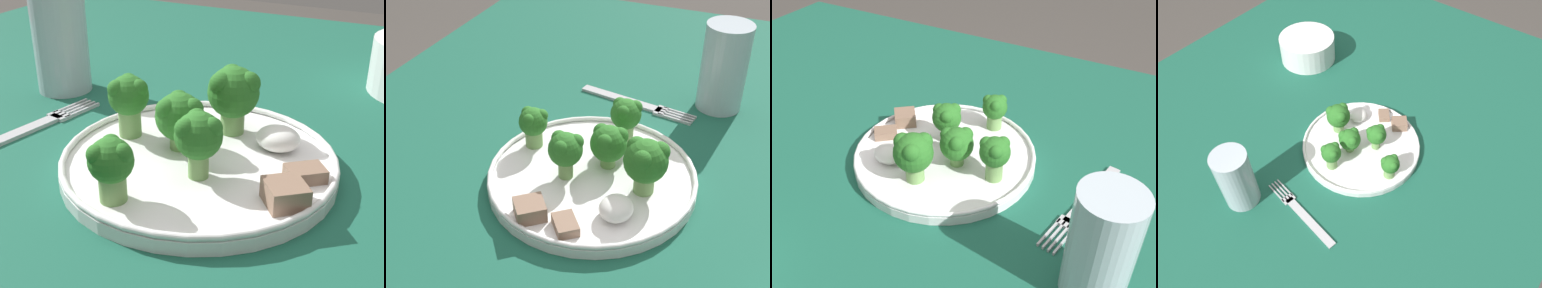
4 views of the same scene
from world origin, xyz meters
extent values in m
cube|color=#195642|center=(0.00, 0.00, 0.76)|extent=(1.24, 1.01, 0.03)
cylinder|color=brown|center=(-0.56, -0.44, 0.37)|extent=(0.06, 0.06, 0.74)
cylinder|color=white|center=(-0.01, -0.10, 0.78)|extent=(0.25, 0.25, 0.01)
torus|color=white|center=(-0.01, -0.10, 0.79)|extent=(0.25, 0.25, 0.01)
cube|color=#B2B2B7|center=(-0.21, -0.13, 0.78)|extent=(0.04, 0.13, 0.00)
cube|color=#B2B2B7|center=(-0.20, -0.06, 0.78)|extent=(0.03, 0.02, 0.00)
cube|color=#B2B2B7|center=(-0.19, -0.04, 0.78)|extent=(0.01, 0.05, 0.00)
cube|color=#B2B2B7|center=(-0.19, -0.04, 0.78)|extent=(0.01, 0.05, 0.00)
cube|color=#B2B2B7|center=(-0.20, -0.04, 0.78)|extent=(0.01, 0.05, 0.00)
cube|color=#B2B2B7|center=(-0.21, -0.04, 0.78)|extent=(0.01, 0.05, 0.00)
cylinder|color=#B2C1CC|center=(-0.25, 0.01, 0.84)|extent=(0.07, 0.07, 0.13)
cylinder|color=silver|center=(-0.25, 0.01, 0.81)|extent=(0.06, 0.06, 0.07)
cylinder|color=#709E56|center=(-0.01, -0.03, 0.80)|extent=(0.02, 0.02, 0.02)
sphere|color=#286B23|center=(-0.01, -0.03, 0.83)|extent=(0.05, 0.05, 0.05)
sphere|color=#286B23|center=(0.01, -0.03, 0.84)|extent=(0.02, 0.02, 0.02)
sphere|color=#286B23|center=(-0.02, -0.02, 0.84)|extent=(0.02, 0.02, 0.02)
sphere|color=#286B23|center=(-0.02, -0.05, 0.84)|extent=(0.02, 0.02, 0.02)
cylinder|color=#709E56|center=(-0.04, -0.19, 0.80)|extent=(0.02, 0.02, 0.02)
sphere|color=#286B23|center=(-0.04, -0.19, 0.82)|extent=(0.04, 0.04, 0.04)
sphere|color=#286B23|center=(-0.03, -0.19, 0.83)|extent=(0.02, 0.02, 0.02)
sphere|color=#286B23|center=(-0.05, -0.18, 0.83)|extent=(0.02, 0.02, 0.02)
sphere|color=#286B23|center=(-0.05, -0.20, 0.83)|extent=(0.02, 0.02, 0.02)
cylinder|color=#709E56|center=(-0.04, -0.09, 0.79)|extent=(0.02, 0.02, 0.02)
sphere|color=#286B23|center=(-0.04, -0.09, 0.82)|extent=(0.04, 0.04, 0.04)
sphere|color=#286B23|center=(-0.03, -0.09, 0.83)|extent=(0.02, 0.02, 0.02)
sphere|color=#286B23|center=(-0.05, -0.07, 0.83)|extent=(0.02, 0.02, 0.02)
sphere|color=#286B23|center=(-0.05, -0.10, 0.83)|extent=(0.02, 0.02, 0.02)
cylinder|color=#709E56|center=(-0.09, -0.08, 0.80)|extent=(0.02, 0.02, 0.03)
sphere|color=#286B23|center=(-0.09, -0.08, 0.83)|extent=(0.04, 0.04, 0.04)
sphere|color=#286B23|center=(-0.08, -0.08, 0.84)|extent=(0.02, 0.02, 0.02)
sphere|color=#286B23|center=(-0.10, -0.07, 0.84)|extent=(0.02, 0.02, 0.02)
sphere|color=#286B23|center=(-0.10, -0.09, 0.84)|extent=(0.02, 0.02, 0.02)
cylinder|color=#709E56|center=(0.00, -0.13, 0.80)|extent=(0.02, 0.02, 0.02)
sphere|color=#286B23|center=(0.00, -0.13, 0.82)|extent=(0.04, 0.04, 0.04)
sphere|color=#286B23|center=(0.01, -0.13, 0.83)|extent=(0.02, 0.02, 0.02)
sphere|color=#286B23|center=(-0.01, -0.11, 0.83)|extent=(0.02, 0.02, 0.02)
sphere|color=#286B23|center=(-0.01, -0.14, 0.83)|extent=(0.02, 0.02, 0.02)
cube|color=#846651|center=(0.08, -0.09, 0.79)|extent=(0.04, 0.04, 0.01)
cube|color=#846651|center=(0.08, -0.13, 0.79)|extent=(0.04, 0.04, 0.02)
ellipsoid|color=white|center=(0.04, -0.05, 0.80)|extent=(0.04, 0.04, 0.02)
camera|label=1|loc=(0.17, -0.48, 1.02)|focal=50.00mm
camera|label=2|loc=(0.46, 0.08, 1.18)|focal=50.00mm
camera|label=3|loc=(-0.28, 0.32, 1.16)|focal=42.00mm
camera|label=4|loc=(-0.43, -0.39, 1.40)|focal=35.00mm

